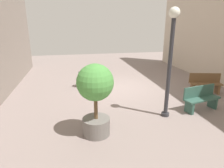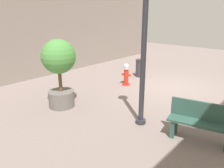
{
  "view_description": "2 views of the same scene",
  "coord_description": "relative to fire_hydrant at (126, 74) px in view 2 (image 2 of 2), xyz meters",
  "views": [
    {
      "loc": [
        2.42,
        9.49,
        3.29
      ],
      "look_at": [
        0.85,
        1.97,
        0.86
      ],
      "focal_mm": 31.37,
      "sensor_mm": 36.0,
      "label": 1
    },
    {
      "loc": [
        -3.94,
        8.28,
        2.97
      ],
      "look_at": [
        0.91,
        2.71,
        0.6
      ],
      "focal_mm": 35.94,
      "sensor_mm": 36.0,
      "label": 2
    }
  ],
  "objects": [
    {
      "name": "ground_plane",
      "position": [
        -1.61,
        -0.99,
        -0.47
      ],
      "size": [
        23.4,
        23.4,
        0.0
      ],
      "primitive_type": "plane",
      "color": "gray"
    },
    {
      "name": "trash_bin",
      "position": [
        0.29,
        -1.48,
        -0.05
      ],
      "size": [
        0.47,
        0.47,
        0.83
      ],
      "color": "#38383D",
      "rests_on": "ground_plane"
    },
    {
      "name": "planter_tree",
      "position": [
        0.2,
        3.21,
        0.87
      ],
      "size": [
        1.07,
        1.07,
        2.2
      ],
      "color": "slate",
      "rests_on": "ground_plane"
    },
    {
      "name": "bench_far",
      "position": [
        -4.0,
        2.29,
        0.02
      ],
      "size": [
        1.57,
        0.74,
        0.95
      ],
      "color": "#33594C",
      "rests_on": "ground_plane"
    },
    {
      "name": "street_lamp",
      "position": [
        -2.44,
        2.5,
        1.88
      ],
      "size": [
        0.36,
        0.36,
        3.76
      ],
      "color": "#2D2D33",
      "rests_on": "ground_plane"
    },
    {
      "name": "fire_hydrant",
      "position": [
        0.0,
        0.0,
        0.0
      ],
      "size": [
        0.43,
        0.4,
        0.93
      ],
      "color": "red",
      "rests_on": "ground_plane"
    }
  ]
}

